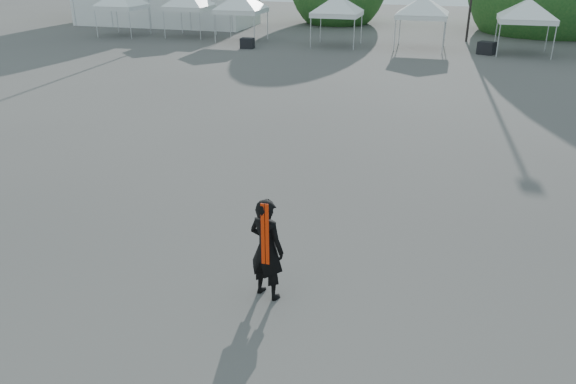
# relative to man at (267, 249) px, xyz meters

# --- Properties ---
(ground) EXTENTS (120.00, 120.00, 0.00)m
(ground) POSITION_rel_man_xyz_m (0.64, 2.30, -1.00)
(ground) COLOR #474442
(ground) RESTS_ON ground
(marquee) EXTENTS (15.00, 6.25, 4.23)m
(marquee) POSITION_rel_man_xyz_m (-21.36, 37.30, 0.97)
(marquee) COLOR white
(marquee) RESTS_ON ground
(tent_e) EXTENTS (4.56, 4.56, 3.88)m
(tent_e) POSITION_rel_man_xyz_m (0.65, 30.33, 2.06)
(tent_e) COLOR silver
(tent_e) RESTS_ON ground
(tent_f) EXTENTS (4.66, 4.66, 3.88)m
(tent_f) POSITION_rel_man_xyz_m (6.93, 29.82, 2.06)
(tent_f) COLOR silver
(tent_f) RESTS_ON ground
(man) EXTENTS (0.85, 0.70, 2.00)m
(man) POSITION_rel_man_xyz_m (0.00, 0.00, 0.00)
(man) COLOR black
(man) RESTS_ON ground
(crate_west) EXTENTS (0.90, 0.72, 0.66)m
(crate_west) POSITION_rel_man_xyz_m (-10.30, 27.13, -0.67)
(crate_west) COLOR black
(crate_west) RESTS_ON ground
(crate_mid) EXTENTS (1.20, 1.09, 0.76)m
(crate_mid) POSITION_rel_man_xyz_m (4.82, 29.16, -0.62)
(crate_mid) COLOR black
(crate_mid) RESTS_ON ground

